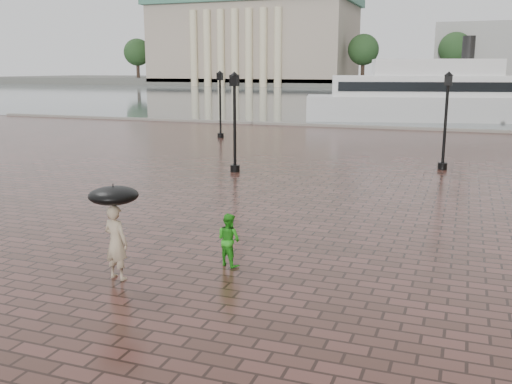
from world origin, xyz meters
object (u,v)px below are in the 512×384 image
at_px(street_lamps, 362,112).
at_px(child_pedestrian, 229,240).
at_px(adult_pedestrian, 116,242).
at_px(ferry_near, 434,96).

height_order(street_lamps, child_pedestrian, street_lamps).
bearing_deg(adult_pedestrian, street_lamps, -83.66).
xyz_separation_m(street_lamps, ferry_near, (2.45, 23.40, -0.06)).
bearing_deg(adult_pedestrian, ferry_near, -84.31).
bearing_deg(child_pedestrian, street_lamps, -67.59).
distance_m(adult_pedestrian, child_pedestrian, 2.65).
bearing_deg(child_pedestrian, adult_pedestrian, 62.09).
distance_m(street_lamps, ferry_near, 23.53).
distance_m(child_pedestrian, ferry_near, 42.98).
height_order(child_pedestrian, ferry_near, ferry_near).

